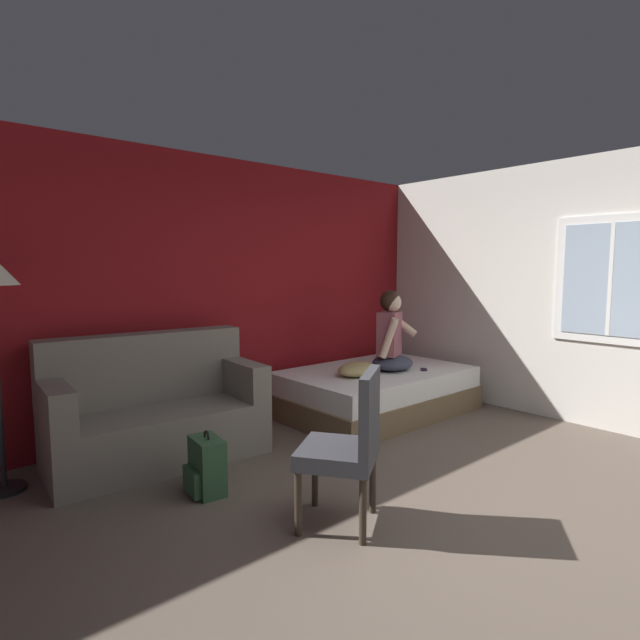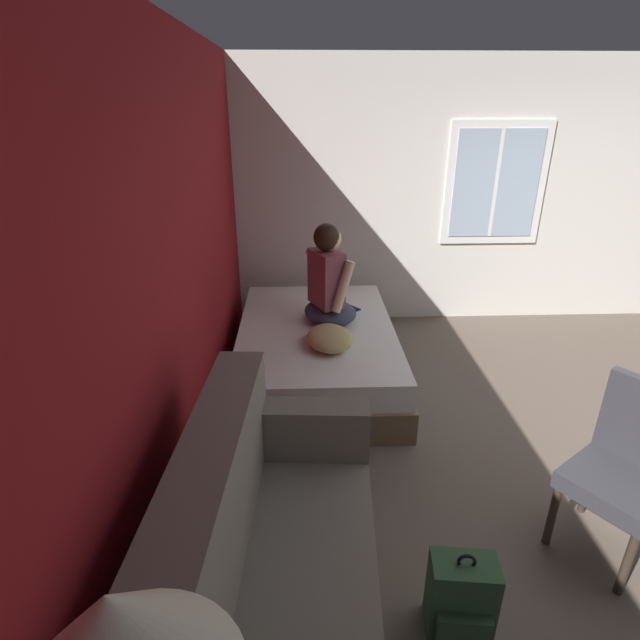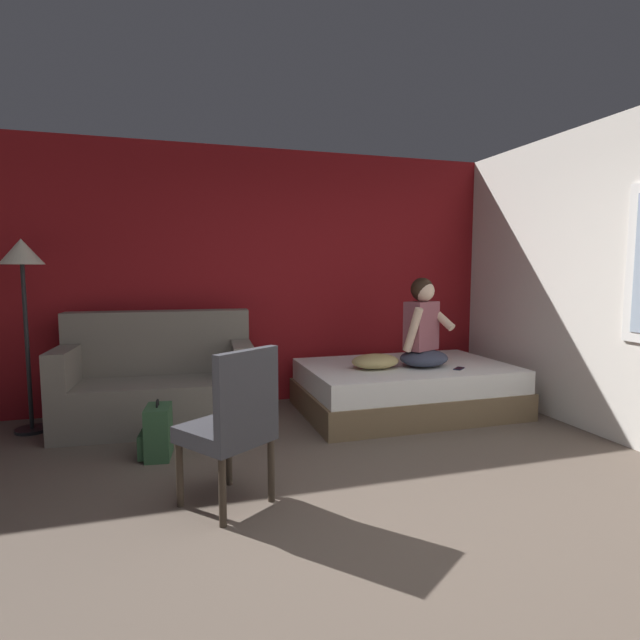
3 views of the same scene
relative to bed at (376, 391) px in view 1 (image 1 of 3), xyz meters
name	(u,v)px [view 1 (image 1 of 3)]	position (x,y,z in m)	size (l,w,h in m)	color
ground_plane	(512,534)	(-1.25, -2.29, -0.24)	(40.00, 40.00, 0.00)	brown
wall_back_accent	(234,291)	(-1.25, 0.88, 1.11)	(10.03, 0.16, 2.70)	maroon
bed	(376,391)	(0.00, 0.00, 0.00)	(2.09, 1.38, 0.48)	brown
couch	(155,412)	(-2.39, 0.29, 0.16)	(1.75, 0.93, 1.04)	slate
side_chair	(349,442)	(-1.93, -1.57, 0.30)	(0.64, 0.64, 0.98)	#382D23
person_seated	(391,338)	(0.12, -0.11, 0.60)	(0.66, 0.62, 0.88)	#383D51
backpack	(206,467)	(-2.39, -0.59, -0.04)	(0.26, 0.32, 0.46)	#2D5133
throw_pillow	(358,369)	(-0.38, -0.09, 0.31)	(0.48, 0.36, 0.14)	tan
cell_phone	(424,369)	(0.38, -0.36, 0.25)	(0.07, 0.14, 0.01)	black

